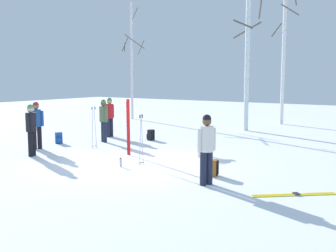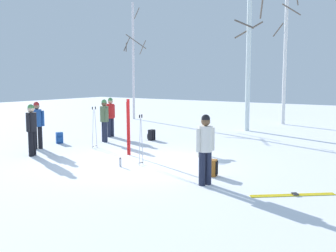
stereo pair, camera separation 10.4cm
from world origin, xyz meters
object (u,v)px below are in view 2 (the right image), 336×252
(birch_tree_0, at_px, (133,60))
(ski_pair_lying_0, at_px, (293,195))
(person_1, at_px, (104,118))
(person_4, at_px, (37,122))
(dog, at_px, (205,145))
(backpack_1, at_px, (212,168))
(person_0, at_px, (31,126))
(ski_pair_planted_0, at_px, (128,127))
(person_3, at_px, (205,145))
(ski_poles_1, at_px, (141,138))
(person_2, at_px, (111,114))
(birch_tree_2, at_px, (285,50))
(water_bottle_0, at_px, (120,163))
(ski_poles_0, at_px, (94,126))
(backpack_0, at_px, (60,138))
(backpack_2, at_px, (151,135))
(birch_tree_1, at_px, (249,56))

(birch_tree_0, bearing_deg, ski_pair_lying_0, -39.06)
(person_1, relative_size, person_4, 1.00)
(dog, height_order, backpack_1, dog)
(person_0, bearing_deg, ski_pair_planted_0, 37.05)
(person_3, bearing_deg, ski_pair_lying_0, 9.34)
(dog, relative_size, ski_poles_1, 0.59)
(person_4, relative_size, ski_pair_lying_0, 1.09)
(person_2, height_order, backpack_1, person_2)
(person_4, relative_size, ski_pair_planted_0, 0.91)
(birch_tree_2, bearing_deg, dog, -84.99)
(ski_pair_planted_0, bearing_deg, water_bottle_0, -57.78)
(person_2, xyz_separation_m, birch_tree_0, (-4.02, 6.53, 2.69))
(backpack_1, height_order, water_bottle_0, backpack_1)
(ski_poles_0, relative_size, backpack_0, 3.47)
(person_0, xyz_separation_m, backpack_1, (6.23, 0.92, -0.77))
(backpack_2, bearing_deg, person_4, -119.49)
(person_0, bearing_deg, ski_pair_lying_0, 2.53)
(person_4, height_order, ski_poles_1, person_4)
(person_0, height_order, backpack_0, person_0)
(birch_tree_1, bearing_deg, person_0, -108.34)
(birch_tree_0, xyz_separation_m, birch_tree_1, (8.11, -1.23, -0.05))
(person_0, xyz_separation_m, person_2, (-0.78, 4.67, 0.00))
(birch_tree_0, height_order, birch_tree_2, birch_tree_2)
(ski_pair_planted_0, xyz_separation_m, ski_poles_1, (1.31, -0.99, -0.13))
(person_4, height_order, birch_tree_0, birch_tree_0)
(ski_poles_0, relative_size, water_bottle_0, 5.79)
(person_4, relative_size, ski_poles_1, 1.14)
(backpack_0, bearing_deg, person_3, -15.68)
(ski_pair_planted_0, height_order, backpack_1, ski_pair_planted_0)
(ski_pair_lying_0, relative_size, birch_tree_0, 0.22)
(person_0, relative_size, ski_poles_0, 1.12)
(backpack_0, distance_m, birch_tree_0, 10.25)
(ski_poles_1, bearing_deg, person_2, 140.99)
(person_1, xyz_separation_m, birch_tree_1, (3.33, 6.49, 2.64))
(backpack_0, relative_size, birch_tree_2, 0.06)
(person_3, xyz_separation_m, birch_tree_2, (-2.63, 13.57, 3.09))
(water_bottle_0, bearing_deg, birch_tree_1, 91.15)
(person_1, height_order, backpack_2, person_1)
(ski_poles_1, height_order, birch_tree_1, birch_tree_1)
(backpack_2, xyz_separation_m, water_bottle_0, (2.23, -4.51, -0.09))
(ski_pair_planted_0, height_order, birch_tree_2, birch_tree_2)
(person_0, distance_m, birch_tree_1, 10.83)
(birch_tree_0, height_order, birch_tree_1, birch_tree_0)
(person_2, distance_m, water_bottle_0, 6.11)
(person_4, relative_size, birch_tree_2, 0.22)
(person_1, bearing_deg, ski_poles_1, -33.44)
(dog, xyz_separation_m, birch_tree_1, (-1.49, 6.87, 3.24))
(birch_tree_2, bearing_deg, ski_pair_lying_0, -70.58)
(person_0, distance_m, birch_tree_2, 14.49)
(ski_poles_0, bearing_deg, ski_poles_1, -22.36)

